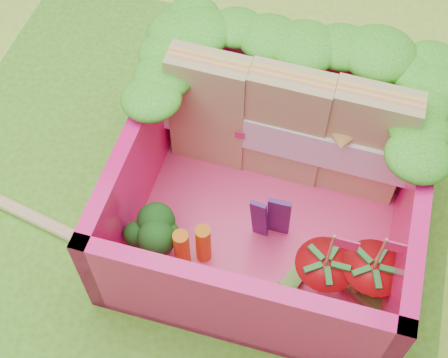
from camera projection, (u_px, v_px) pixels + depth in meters
ground at (185, 192)px, 3.15m from camera, size 14.00×14.00×0.00m
placemat at (185, 190)px, 3.14m from camera, size 2.60×2.60×0.03m
bento_floor at (268, 215)px, 3.01m from camera, size 1.30×1.30×0.05m
bento_box at (271, 187)px, 2.81m from camera, size 1.30×1.30×0.55m
lettuce_ruffle at (300, 60)px, 2.79m from camera, size 1.43×0.83×0.11m
sandwich_stack at (287, 127)px, 2.88m from camera, size 1.18×0.20×0.65m
broccoli at (157, 229)px, 2.75m from camera, size 0.33×0.33×0.24m
carrot_sticks at (192, 247)px, 2.74m from camera, size 0.15×0.14×0.28m
purple_wedges at (272, 217)px, 2.76m from camera, size 0.17×0.06×0.38m
strawberry_left at (322, 277)px, 2.66m from camera, size 0.26×0.26×0.50m
strawberry_right at (368, 280)px, 2.65m from camera, size 0.26×0.26×0.50m
snap_peas at (324, 293)px, 2.73m from camera, size 0.58×0.35×0.05m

